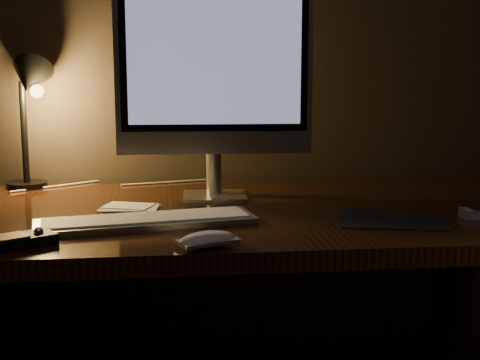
{
  "coord_description": "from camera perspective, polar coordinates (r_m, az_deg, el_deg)",
  "views": [
    {
      "loc": [
        -0.12,
        0.36,
        1.07
      ],
      "look_at": [
        0.04,
        1.73,
        0.84
      ],
      "focal_mm": 50.0,
      "sensor_mm": 36.0,
      "label": 1
    }
  ],
  "objects": [
    {
      "name": "media_remote",
      "position": [
        1.27,
        -19.21,
        -5.04
      ],
      "size": [
        0.17,
        0.14,
        0.03
      ],
      "rotation": [
        0.0,
        0.0,
        0.56
      ],
      "color": "black",
      "rests_on": "desk"
    },
    {
      "name": "desk",
      "position": [
        1.63,
        -2.22,
        -6.35
      ],
      "size": [
        1.6,
        0.75,
        0.75
      ],
      "color": "black",
      "rests_on": "ground"
    },
    {
      "name": "mouse",
      "position": [
        1.21,
        -2.78,
        -5.28
      ],
      "size": [
        0.12,
        0.09,
        0.02
      ],
      "primitive_type": "ellipsoid",
      "rotation": [
        0.0,
        0.0,
        0.38
      ],
      "color": "white",
      "rests_on": "desk"
    },
    {
      "name": "monitor",
      "position": [
        1.63,
        -2.21,
        8.74
      ],
      "size": [
        0.48,
        0.14,
        0.5
      ],
      "rotation": [
        0.0,
        0.0,
        -0.04
      ],
      "color": "silver",
      "rests_on": "desk"
    },
    {
      "name": "keyboard",
      "position": [
        1.39,
        -8.0,
        -3.45
      ],
      "size": [
        0.46,
        0.2,
        0.02
      ],
      "primitive_type": "cube",
      "rotation": [
        0.0,
        0.0,
        0.17
      ],
      "color": "silver",
      "rests_on": "desk"
    },
    {
      "name": "mousepad",
      "position": [
        1.45,
        12.88,
        -3.31
      ],
      "size": [
        0.25,
        0.22,
        0.0
      ],
      "primitive_type": "cube",
      "rotation": [
        0.0,
        0.0,
        -0.24
      ],
      "color": "black",
      "rests_on": "desk"
    },
    {
      "name": "desk_lamp",
      "position": [
        1.83,
        -17.53,
        6.66
      ],
      "size": [
        0.16,
        0.18,
        0.36
      ],
      "rotation": [
        0.0,
        0.0,
        0.35
      ],
      "color": "black",
      "rests_on": "desk"
    },
    {
      "name": "papers",
      "position": [
        1.55,
        -9.42,
        -2.31
      ],
      "size": [
        0.15,
        0.11,
        0.01
      ],
      "primitive_type": "cube",
      "rotation": [
        0.0,
        0.0,
        -0.23
      ],
      "color": "white",
      "rests_on": "desk"
    },
    {
      "name": "cable",
      "position": [
        1.86,
        -10.53,
        -0.38
      ],
      "size": [
        0.52,
        0.21,
        0.0
      ],
      "primitive_type": "cylinder",
      "rotation": [
        0.0,
        1.57,
        0.38
      ],
      "color": "white",
      "rests_on": "desk"
    }
  ]
}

